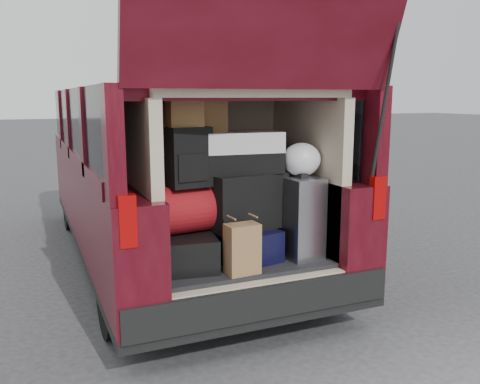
% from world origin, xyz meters
% --- Properties ---
extents(ground, '(80.00, 80.00, 0.00)m').
position_xyz_m(ground, '(0.00, 0.00, 0.00)').
color(ground, '#323234').
rests_on(ground, ground).
extents(minivan, '(1.90, 5.35, 2.77)m').
position_xyz_m(minivan, '(0.00, 1.86, 0.91)').
color(minivan, black).
rests_on(minivan, ground).
extents(load_floor, '(1.24, 1.05, 0.55)m').
position_xyz_m(load_floor, '(0.00, 0.28, 0.28)').
color(load_floor, black).
rests_on(load_floor, ground).
extents(black_hardshell, '(0.49, 0.62, 0.23)m').
position_xyz_m(black_hardshell, '(-0.40, 0.16, 0.66)').
color(black_hardshell, black).
rests_on(black_hardshell, load_floor).
extents(navy_hardshell, '(0.51, 0.58, 0.22)m').
position_xyz_m(navy_hardshell, '(0.03, 0.14, 0.66)').
color(navy_hardshell, black).
rests_on(navy_hardshell, load_floor).
extents(silver_roller, '(0.28, 0.41, 0.59)m').
position_xyz_m(silver_roller, '(0.44, 0.04, 0.84)').
color(silver_roller, silver).
rests_on(silver_roller, load_floor).
extents(kraft_bag, '(0.23, 0.15, 0.34)m').
position_xyz_m(kraft_bag, '(-0.09, -0.17, 0.72)').
color(kraft_bag, olive).
rests_on(kraft_bag, load_floor).
extents(red_duffel, '(0.54, 0.38, 0.33)m').
position_xyz_m(red_duffel, '(-0.34, 0.18, 0.94)').
color(red_duffel, maroon).
rests_on(red_duffel, black_hardshell).
extents(black_soft_case, '(0.60, 0.42, 0.40)m').
position_xyz_m(black_soft_case, '(0.07, 0.16, 0.97)').
color(black_soft_case, black).
rests_on(black_soft_case, navy_hardshell).
extents(backpack, '(0.30, 0.21, 0.40)m').
position_xyz_m(backpack, '(-0.35, 0.12, 1.31)').
color(backpack, black).
rests_on(backpack, red_duffel).
extents(twotone_duffel, '(0.67, 0.38, 0.29)m').
position_xyz_m(twotone_duffel, '(0.01, 0.20, 1.32)').
color(twotone_duffel, silver).
rests_on(twotone_duffel, black_soft_case).
extents(grocery_sack_lower, '(0.22, 0.18, 0.20)m').
position_xyz_m(grocery_sack_lower, '(-0.37, 0.15, 1.61)').
color(grocery_sack_lower, brown).
rests_on(grocery_sack_lower, backpack).
extents(grocery_sack_upper, '(0.26, 0.23, 0.24)m').
position_xyz_m(grocery_sack_upper, '(-0.17, 0.27, 1.58)').
color(grocery_sack_upper, brown).
rests_on(grocery_sack_upper, twotone_duffel).
extents(plastic_bag_right, '(0.33, 0.31, 0.24)m').
position_xyz_m(plastic_bag_right, '(0.47, 0.05, 1.26)').
color(plastic_bag_right, white).
rests_on(plastic_bag_right, silver_roller).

